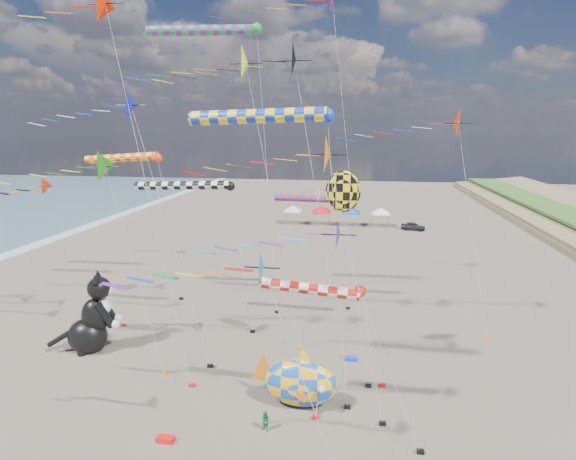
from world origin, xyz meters
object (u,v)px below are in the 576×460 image
(fish_inflatable, at_px, (299,383))
(parked_car, at_px, (413,226))
(cat_inflatable, at_px, (89,313))
(person_adult, at_px, (284,383))
(child_green, at_px, (265,422))
(child_blue, at_px, (277,374))

(fish_inflatable, height_order, parked_car, fish_inflatable)
(cat_inflatable, height_order, person_adult, cat_inflatable)
(cat_inflatable, height_order, fish_inflatable, cat_inflatable)
(child_green, bearing_deg, person_adult, 110.36)
(cat_inflatable, xyz_separation_m, child_blue, (14.28, -2.16, -2.44))
(child_blue, bearing_deg, cat_inflatable, 116.44)
(child_blue, bearing_deg, parked_car, 18.78)
(cat_inflatable, relative_size, child_green, 5.18)
(cat_inflatable, bearing_deg, child_blue, -28.92)
(fish_inflatable, bearing_deg, parked_car, 76.35)
(cat_inflatable, relative_size, child_blue, 5.29)
(child_green, height_order, child_blue, child_green)
(person_adult, distance_m, child_blue, 1.44)
(cat_inflatable, height_order, parked_car, cat_inflatable)
(person_adult, height_order, parked_car, person_adult)
(person_adult, bearing_deg, parked_car, 54.88)
(person_adult, relative_size, parked_car, 0.39)
(person_adult, xyz_separation_m, parked_car, (13.35, 49.28, -0.10))
(person_adult, bearing_deg, cat_inflatable, 147.17)
(person_adult, relative_size, child_green, 1.30)
(cat_inflatable, distance_m, parked_car, 53.94)
(child_green, height_order, parked_car, parked_car)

